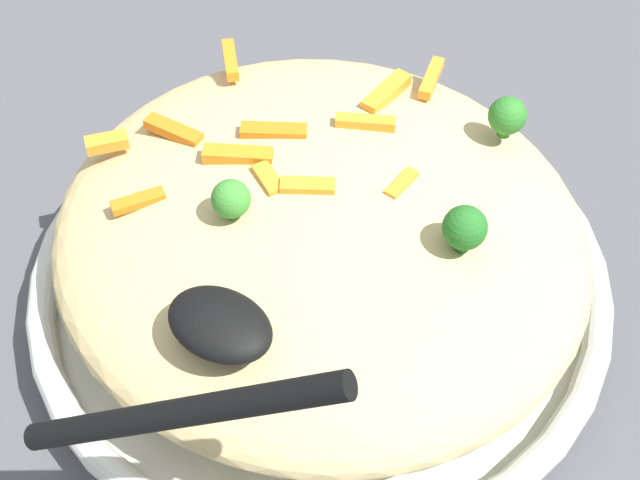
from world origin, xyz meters
TOP-DOWN VIEW (x-y plane):
  - ground_plane at (0.00, 0.00)m, footprint 2.40×2.40m
  - serving_bowl at (0.00, 0.00)m, footprint 0.36×0.36m
  - pasta_mound at (0.00, 0.00)m, footprint 0.32×0.30m
  - carrot_piece_0 at (-0.09, -0.05)m, footprint 0.02×0.03m
  - carrot_piece_1 at (0.01, 0.13)m, footprint 0.02×0.04m
  - carrot_piece_2 at (-0.01, -0.00)m, footprint 0.03×0.02m
  - carrot_piece_3 at (-0.01, 0.06)m, footprint 0.04×0.02m
  - carrot_piece_4 at (-0.11, 0.07)m, footprint 0.03×0.03m
  - carrot_piece_5 at (-0.10, -0.00)m, footprint 0.04×0.01m
  - carrot_piece_6 at (0.03, 0.03)m, footprint 0.01×0.03m
  - carrot_piece_7 at (-0.13, -0.03)m, footprint 0.02×0.03m
  - carrot_piece_8 at (-0.05, 0.03)m, footprint 0.04×0.03m
  - carrot_piece_9 at (-0.06, 0.00)m, footprint 0.04×0.03m
  - carrot_piece_10 at (-0.03, -0.01)m, footprint 0.03×0.02m
  - carrot_piece_11 at (-0.01, 0.10)m, footprint 0.02×0.04m
  - broccoli_floret_0 at (0.08, 0.01)m, footprint 0.02×0.02m
  - broccoli_floret_1 at (-0.03, -0.04)m, footprint 0.02×0.02m
  - broccoli_floret_2 at (0.06, 0.11)m, footprint 0.02×0.02m
  - serving_spoon at (0.02, -0.13)m, footprint 0.14×0.12m

SIDE VIEW (x-z plane):
  - ground_plane at x=0.00m, z-range 0.00..0.00m
  - serving_bowl at x=0.00m, z-range 0.00..0.04m
  - pasta_mound at x=0.00m, z-range 0.03..0.10m
  - carrot_piece_0 at x=-0.09m, z-range 0.09..0.10m
  - carrot_piece_1 at x=0.01m, z-range 0.09..0.10m
  - carrot_piece_5 at x=-0.10m, z-range 0.09..0.10m
  - carrot_piece_4 at x=-0.11m, z-range 0.09..0.10m
  - carrot_piece_7 at x=-0.13m, z-range 0.09..0.10m
  - carrot_piece_11 at x=-0.01m, z-range 0.09..0.10m
  - carrot_piece_6 at x=0.03m, z-range 0.10..0.10m
  - carrot_piece_8 at x=-0.05m, z-range 0.10..0.10m
  - carrot_piece_3 at x=-0.01m, z-range 0.10..0.11m
  - carrot_piece_10 at x=-0.03m, z-range 0.10..0.11m
  - carrot_piece_9 at x=-0.06m, z-range 0.10..0.11m
  - carrot_piece_2 at x=-0.01m, z-range 0.10..0.11m
  - broccoli_floret_2 at x=0.06m, z-range 0.10..0.12m
  - broccoli_floret_0 at x=0.08m, z-range 0.10..0.13m
  - broccoli_floret_1 at x=-0.03m, z-range 0.10..0.13m
  - serving_spoon at x=0.02m, z-range 0.08..0.17m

